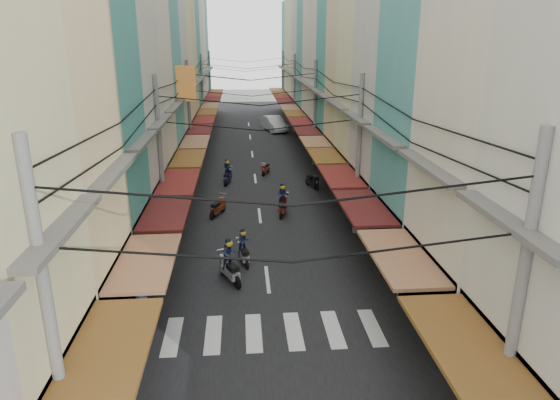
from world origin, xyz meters
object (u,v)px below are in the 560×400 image
white_car (274,131)px  market_umbrella (424,230)px  traffic_sign (436,256)px  bicycle (421,284)px

white_car → market_umbrella: bearing=-99.0°
market_umbrella → traffic_sign: size_ratio=0.77×
white_car → traffic_sign: bearing=-100.5°
market_umbrella → traffic_sign: bearing=-102.5°
bicycle → traffic_sign: traffic_sign is taller
white_car → bicycle: white_car is taller
white_car → bicycle: 36.46m
bicycle → traffic_sign: 3.32m
bicycle → market_umbrella: bearing=-24.4°
market_umbrella → traffic_sign: 3.08m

